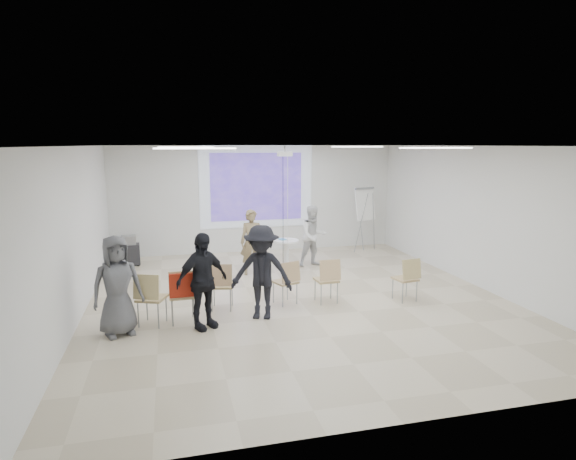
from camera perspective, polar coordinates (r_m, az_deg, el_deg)
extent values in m
cube|color=beige|center=(9.69, 1.15, -8.40)|extent=(8.00, 9.00, 0.10)
cube|color=white|center=(9.19, 1.22, 10.25)|extent=(8.00, 9.00, 0.10)
cube|color=silver|center=(13.72, -3.78, 3.70)|extent=(8.00, 0.10, 3.00)
cube|color=silver|center=(9.16, -24.10, -0.39)|extent=(0.10, 9.00, 3.00)
cube|color=silver|center=(11.07, 21.87, 1.45)|extent=(0.10, 9.00, 3.00)
cube|color=silver|center=(13.62, -3.74, 5.14)|extent=(3.20, 0.01, 2.30)
cube|color=#4830A5|center=(13.61, -3.73, 5.13)|extent=(2.60, 0.01, 1.90)
cylinder|color=silver|center=(11.87, -0.19, -4.54)|extent=(0.53, 0.53, 0.05)
cylinder|color=white|center=(11.79, -0.19, -2.98)|extent=(0.15, 0.15, 0.66)
cylinder|color=white|center=(11.71, -0.19, -1.28)|extent=(0.73, 0.73, 0.04)
cube|color=white|center=(11.70, 0.10, -1.17)|extent=(0.24, 0.21, 0.01)
cube|color=#3E90BC|center=(11.72, -0.68, -1.09)|extent=(0.18, 0.23, 0.02)
imported|color=#8F7A57|center=(11.27, -4.28, -0.94)|extent=(0.68, 0.50, 1.75)
imported|color=white|center=(12.03, 3.05, -0.33)|extent=(0.92, 0.79, 1.70)
cube|color=white|center=(11.49, -3.63, 0.69)|extent=(0.06, 0.14, 0.04)
cube|color=white|center=(12.17, 1.91, 1.22)|extent=(0.06, 0.12, 0.04)
cube|color=tan|center=(8.53, -15.83, -7.78)|extent=(0.56, 0.56, 0.04)
cube|color=tan|center=(8.27, -16.49, -6.50)|extent=(0.44, 0.24, 0.41)
cylinder|color=gray|center=(8.52, -17.32, -9.56)|extent=(0.03, 0.03, 0.45)
cylinder|color=gray|center=(8.39, -15.12, -9.77)|extent=(0.03, 0.03, 0.45)
cylinder|color=gray|center=(8.82, -16.36, -8.83)|extent=(0.03, 0.03, 0.45)
cylinder|color=#96989E|center=(8.69, -14.22, -9.02)|extent=(0.03, 0.03, 0.45)
cube|color=tan|center=(8.53, -12.42, -7.55)|extent=(0.45, 0.45, 0.04)
cube|color=tan|center=(8.25, -12.41, -6.24)|extent=(0.45, 0.10, 0.42)
cylinder|color=gray|center=(8.43, -13.53, -9.55)|extent=(0.02, 0.02, 0.46)
cylinder|color=gray|center=(8.44, -11.06, -9.42)|extent=(0.02, 0.02, 0.46)
cylinder|color=gray|center=(8.77, -13.61, -8.77)|extent=(0.02, 0.02, 0.46)
cylinder|color=gray|center=(8.78, -11.24, -8.65)|extent=(0.02, 0.02, 0.46)
cube|color=tan|center=(9.05, -7.84, -6.53)|extent=(0.50, 0.50, 0.04)
cube|color=tan|center=(8.79, -8.01, -5.34)|extent=(0.43, 0.17, 0.40)
cylinder|color=gray|center=(8.98, -9.01, -8.24)|extent=(0.03, 0.03, 0.44)
cylinder|color=gray|center=(8.94, -6.82, -8.26)|extent=(0.03, 0.03, 0.44)
cylinder|color=gray|center=(9.30, -8.75, -7.58)|extent=(0.03, 0.03, 0.44)
cylinder|color=gray|center=(9.27, -6.64, -7.60)|extent=(0.03, 0.03, 0.44)
cube|color=tan|center=(9.27, -0.34, -6.17)|extent=(0.51, 0.51, 0.04)
cube|color=tan|center=(9.05, 0.33, -5.00)|extent=(0.40, 0.22, 0.38)
cylinder|color=gray|center=(9.12, -0.62, -7.89)|extent=(0.03, 0.03, 0.42)
cylinder|color=gray|center=(9.29, 1.06, -7.54)|extent=(0.03, 0.03, 0.42)
cylinder|color=gray|center=(9.38, -1.73, -7.38)|extent=(0.03, 0.03, 0.42)
cylinder|color=#97999F|center=(9.55, -0.08, -7.06)|extent=(0.03, 0.03, 0.42)
cube|color=tan|center=(9.38, 4.56, -5.92)|extent=(0.43, 0.43, 0.04)
cube|color=tan|center=(9.14, 5.03, -4.76)|extent=(0.42, 0.10, 0.39)
cylinder|color=#94979C|center=(9.24, 3.94, -7.63)|extent=(0.02, 0.02, 0.43)
cylinder|color=gray|center=(9.36, 5.88, -7.43)|extent=(0.02, 0.02, 0.43)
cylinder|color=gray|center=(9.54, 3.23, -7.05)|extent=(0.02, 0.02, 0.43)
cylinder|color=gray|center=(9.65, 5.11, -6.86)|extent=(0.02, 0.02, 0.43)
cube|color=tan|center=(9.73, 13.70, -5.64)|extent=(0.46, 0.46, 0.04)
cube|color=#CEB777|center=(9.52, 14.45, -4.52)|extent=(0.41, 0.14, 0.39)
cylinder|color=gray|center=(9.57, 13.43, -7.28)|extent=(0.02, 0.02, 0.42)
cylinder|color=gray|center=(9.76, 15.00, -7.00)|extent=(0.02, 0.02, 0.42)
cylinder|color=gray|center=(9.83, 12.31, -6.78)|extent=(0.02, 0.02, 0.42)
cylinder|color=#94969C|center=(10.01, 13.86, -6.52)|extent=(0.02, 0.02, 0.42)
cube|color=#B22815|center=(8.25, -12.44, -6.39)|extent=(0.42, 0.11, 0.40)
imported|color=black|center=(9.06, -7.86, -6.29)|extent=(0.37, 0.30, 0.03)
imported|color=black|center=(8.05, -10.16, -5.17)|extent=(1.26, 1.09, 1.86)
imported|color=black|center=(8.40, -3.16, -4.29)|extent=(1.38, 1.06, 1.88)
imported|color=#5C5D61|center=(8.14, -19.64, -5.59)|extent=(1.03, 0.85, 1.82)
cylinder|color=gray|center=(13.62, 8.65, 0.82)|extent=(0.37, 0.10, 1.68)
cylinder|color=gray|center=(13.94, 10.11, 0.99)|extent=(0.25, 0.29, 1.68)
cylinder|color=gray|center=(14.00, 8.55, 1.08)|extent=(0.15, 0.36, 1.68)
cube|color=white|center=(13.79, 9.13, 3.12)|extent=(0.69, 0.40, 0.94)
cube|color=gray|center=(13.78, 9.07, 4.90)|extent=(0.66, 0.28, 0.06)
cube|color=black|center=(12.84, -18.28, -2.74)|extent=(0.54, 0.44, 0.51)
cube|color=gray|center=(12.77, -18.37, -1.14)|extent=(0.38, 0.33, 0.22)
cylinder|color=black|center=(12.75, -19.13, -4.05)|extent=(0.07, 0.07, 0.06)
cylinder|color=black|center=(12.75, -17.31, -3.95)|extent=(0.07, 0.07, 0.06)
cylinder|color=black|center=(13.05, -19.11, -3.73)|extent=(0.07, 0.07, 0.06)
cylinder|color=black|center=(13.04, -17.33, -3.64)|extent=(0.07, 0.07, 0.06)
cube|color=white|center=(10.67, -0.39, 9.00)|extent=(0.30, 0.25, 0.10)
cylinder|color=gray|center=(10.67, -0.39, 9.59)|extent=(0.04, 0.04, 0.14)
cylinder|color=black|center=(10.71, -0.59, 1.29)|extent=(0.01, 0.01, 2.77)
cylinder|color=white|center=(10.71, -0.04, 1.29)|extent=(0.01, 0.01, 2.77)
cube|color=white|center=(10.88, -12.00, 9.59)|extent=(1.20, 0.30, 0.02)
cube|color=white|center=(11.73, 8.22, 9.73)|extent=(1.20, 0.30, 0.02)
cube|color=white|center=(7.39, -10.99, 9.48)|extent=(1.20, 0.30, 0.02)
cube|color=white|center=(8.59, 17.12, 9.28)|extent=(1.20, 0.30, 0.02)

